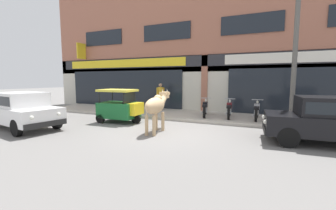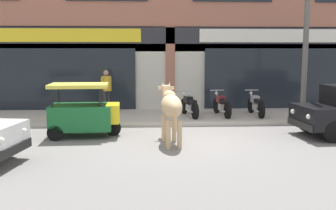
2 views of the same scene
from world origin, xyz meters
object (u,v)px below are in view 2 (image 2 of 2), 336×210
object	(u,v)px
auto_rickshaw	(84,114)
motorcycle_1	(222,105)
cow	(171,106)
motorcycle_0	(189,105)
utility_pole	(307,22)
motorcycle_2	(256,105)
pedestrian	(106,86)

from	to	relation	value
auto_rickshaw	motorcycle_1	world-z (taller)	auto_rickshaw
cow	motorcycle_0	xyz separation A→B (m)	(0.88, 3.62, -0.48)
utility_pole	motorcycle_2	bearing A→B (deg)	144.01
auto_rickshaw	motorcycle_2	size ratio (longest dim) A/B	1.11
motorcycle_2	pedestrian	bearing A→B (deg)	169.52
auto_rickshaw	cow	bearing A→B (deg)	-24.09
motorcycle_1	auto_rickshaw	bearing A→B (deg)	-149.90
auto_rickshaw	pedestrian	xyz separation A→B (m)	(0.27, 3.60, 0.46)
auto_rickshaw	utility_pole	size ratio (longest dim) A/B	0.31
motorcycle_1	utility_pole	xyz separation A→B (m)	(2.57, -0.97, 2.86)
motorcycle_1	motorcycle_2	xyz separation A→B (m)	(1.24, -0.01, 0.00)
utility_pole	pedestrian	bearing A→B (deg)	163.76
motorcycle_0	motorcycle_1	bearing A→B (deg)	2.98
motorcycle_0	motorcycle_2	bearing A→B (deg)	1.25
auto_rickshaw	motorcycle_1	size ratio (longest dim) A/B	1.11
motorcycle_1	motorcycle_0	bearing A→B (deg)	-177.02
cow	motorcycle_0	world-z (taller)	cow
auto_rickshaw	pedestrian	world-z (taller)	pedestrian
cow	motorcycle_1	world-z (taller)	cow
cow	motorcycle_1	xyz separation A→B (m)	(2.05, 3.68, -0.48)
auto_rickshaw	motorcycle_1	distance (m)	5.18
motorcycle_2	pedestrian	distance (m)	5.57
pedestrian	motorcycle_2	bearing A→B (deg)	-10.48
cow	motorcycle_0	distance (m)	3.76
motorcycle_0	utility_pole	size ratio (longest dim) A/B	0.28
cow	utility_pole	bearing A→B (deg)	30.39
cow	auto_rickshaw	size ratio (longest dim) A/B	1.07
motorcycle_1	motorcycle_2	distance (m)	1.24
cow	motorcycle_0	size ratio (longest dim) A/B	1.20
motorcycle_0	utility_pole	world-z (taller)	utility_pole
auto_rickshaw	utility_pole	xyz separation A→B (m)	(7.05, 1.62, 2.73)
motorcycle_0	motorcycle_2	world-z (taller)	same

